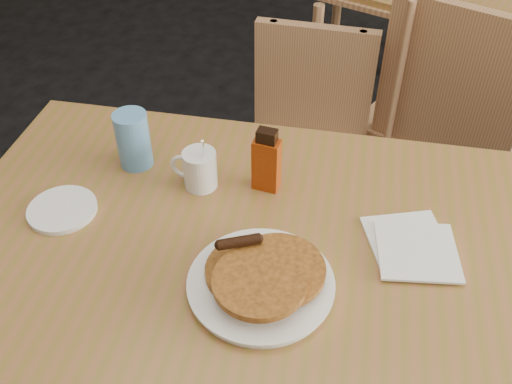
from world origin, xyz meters
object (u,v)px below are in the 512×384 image
Objects in this scene: chair_neighbor_near at (442,109)px; syrup_bottle at (267,162)px; coffee_mug at (199,168)px; main_table at (248,258)px; pancake_plate at (262,279)px; chair_main_far at (305,136)px; blue_tumbler at (133,140)px.

chair_neighbor_near is 6.14× the size of syrup_bottle.
coffee_mug is 0.92× the size of syrup_bottle.
chair_neighbor_near is (0.41, 0.90, -0.13)m from main_table.
main_table is at bearing -93.79° from chair_neighbor_near.
coffee_mug is at bearing -106.85° from chair_neighbor_near.
coffee_mug reaches higher than pancake_plate.
pancake_plate is 1.80× the size of syrup_bottle.
pancake_plate is 0.34m from coffee_mug.
main_table is 1.00m from chair_neighbor_near.
chair_main_far reaches higher than main_table.
pancake_plate is 0.30m from syrup_bottle.
chair_main_far is 2.99× the size of pancake_plate.
chair_neighbor_near is at bearing 63.98° from syrup_bottle.
chair_neighbor_near reaches higher than chair_main_far.
syrup_bottle is (0.00, -0.55, 0.32)m from chair_main_far.
coffee_mug is at bearing -11.58° from blue_tumbler.
syrup_bottle reaches higher than chair_main_far.
main_table is 10.06× the size of blue_tumbler.
main_table is at bearing 118.71° from pancake_plate.
chair_main_far reaches higher than pancake_plate.
chair_neighbor_near reaches higher than blue_tumbler.
coffee_mug is at bearing -163.19° from syrup_bottle.
syrup_bottle is at bearing 20.69° from coffee_mug.
chair_main_far is at bearing 84.05° from coffee_mug.
chair_main_far is at bearing -138.74° from chair_neighbor_near.
pancake_plate is 0.49m from blue_tumbler.
coffee_mug reaches higher than blue_tumbler.
chair_main_far is 0.46m from chair_neighbor_near.
main_table is 4.97× the size of pancake_plate.
chair_main_far is (-0.01, 0.74, -0.20)m from main_table.
syrup_bottle is at bearing 92.83° from main_table.
chair_main_far is 5.88× the size of coffee_mug.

